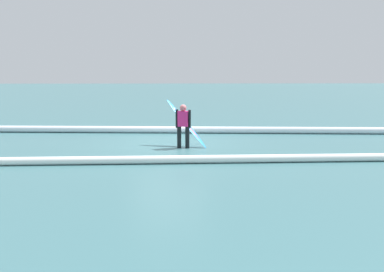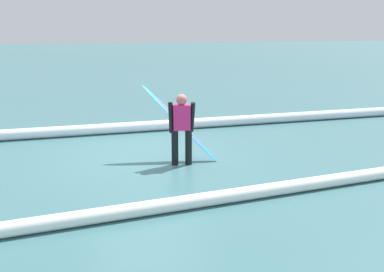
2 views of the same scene
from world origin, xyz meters
The scene contains 5 objects.
ground_plane centered at (0.00, 0.00, 0.00)m, with size 186.15×186.15×0.00m, color #3A686D.
surfer centered at (-0.52, 0.85, 0.82)m, with size 0.51×0.29×1.46m.
surfboard centered at (-0.62, 0.43, 0.78)m, with size 1.49×1.18×1.59m.
wave_crest_foreground centered at (0.87, -2.51, 0.14)m, with size 0.28×0.28×24.51m, color white.
wave_crest_midground centered at (-1.03, 3.07, 0.11)m, with size 0.22×0.22×21.27m, color white.
Camera 1 is at (-0.35, 13.27, 2.43)m, focal length 35.30 mm.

